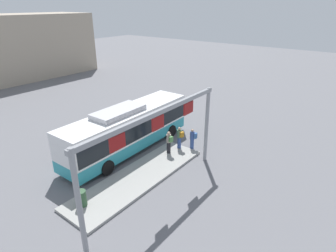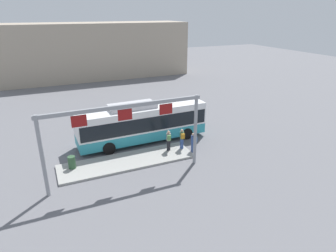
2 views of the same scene
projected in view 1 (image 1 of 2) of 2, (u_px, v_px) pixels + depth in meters
ground_plane at (130, 149)px, 21.11m from camera, size 120.00×120.00×0.00m
platform_curb at (139, 177)px, 17.64m from camera, size 10.00×2.80×0.16m
bus_main at (128, 127)px, 20.38m from camera, size 11.02×2.85×3.46m
person_boarding at (193, 139)px, 20.77m from camera, size 0.42×0.58×1.67m
person_waiting_near at (169, 142)px, 19.95m from camera, size 0.43×0.58×1.67m
person_waiting_mid at (180, 137)px, 20.66m from camera, size 0.40×0.57×1.67m
platform_sign_gantry at (158, 135)px, 14.55m from camera, size 10.54×0.24×5.20m
trash_bin at (82, 198)px, 14.86m from camera, size 0.52×0.52×0.90m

